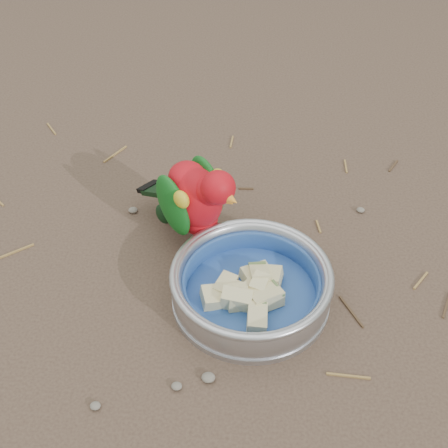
# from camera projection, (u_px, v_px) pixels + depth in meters

# --- Properties ---
(ground) EXTENTS (60.00, 60.00, 0.00)m
(ground) POSITION_uv_depth(u_px,v_px,m) (178.00, 300.00, 0.94)
(ground) COLOR #4D3A2E
(food_bowl) EXTENTS (0.24, 0.24, 0.02)m
(food_bowl) POSITION_uv_depth(u_px,v_px,m) (251.00, 297.00, 0.93)
(food_bowl) COLOR #B2B2BA
(food_bowl) RESTS_ON ground
(bowl_wall) EXTENTS (0.24, 0.24, 0.04)m
(bowl_wall) POSITION_uv_depth(u_px,v_px,m) (251.00, 283.00, 0.91)
(bowl_wall) COLOR #B2B2BA
(bowl_wall) RESTS_ON food_bowl
(fruit_wedges) EXTENTS (0.14, 0.14, 0.03)m
(fruit_wedges) POSITION_uv_depth(u_px,v_px,m) (251.00, 286.00, 0.92)
(fruit_wedges) COLOR beige
(fruit_wedges) RESTS_ON food_bowl
(lory_parrot) EXTENTS (0.22, 0.21, 0.16)m
(lory_parrot) POSITION_uv_depth(u_px,v_px,m) (196.00, 205.00, 0.98)
(lory_parrot) COLOR #B90C15
(lory_parrot) RESTS_ON ground
(ground_debris) EXTENTS (0.90, 0.80, 0.01)m
(ground_debris) POSITION_uv_depth(u_px,v_px,m) (154.00, 272.00, 0.98)
(ground_debris) COLOR olive
(ground_debris) RESTS_ON ground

